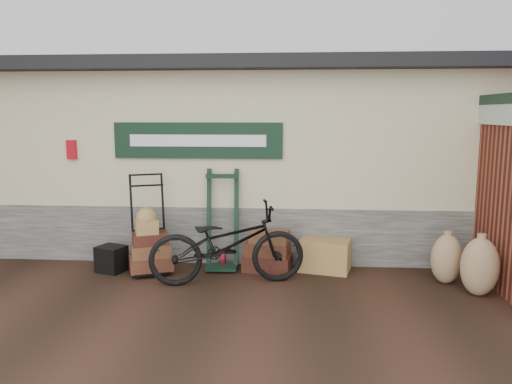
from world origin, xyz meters
TOP-DOWN VIEW (x-y plane):
  - ground at (0.00, 0.00)m, footprint 80.00×80.00m
  - station_building at (-0.01, 2.74)m, footprint 14.40×4.10m
  - porter_trolley at (-0.98, 0.54)m, footprint 0.90×0.80m
  - green_barrow at (0.09, 0.78)m, footprint 0.56×0.48m
  - suitcase_stack at (0.79, 0.70)m, footprint 0.77×0.55m
  - wicker_hamper at (1.65, 0.76)m, footprint 0.83×0.64m
  - black_trunk at (-1.55, 0.46)m, footprint 0.49×0.45m
  - bicycle at (0.26, 0.08)m, footprint 1.20×2.28m
  - burlap_sack_left at (3.32, 0.31)m, footprint 0.48×0.42m
  - burlap_sack_right at (3.60, -0.15)m, footprint 0.54×0.47m

SIDE VIEW (x-z plane):
  - ground at x=0.00m, z-range 0.00..0.00m
  - black_trunk at x=-1.55m, z-range 0.00..0.39m
  - wicker_hamper at x=1.65m, z-range 0.00..0.48m
  - suitcase_stack at x=0.79m, z-range 0.00..0.62m
  - burlap_sack_left at x=3.32m, z-range 0.00..0.70m
  - burlap_sack_right at x=3.60m, z-range 0.00..0.78m
  - bicycle at x=0.26m, z-range 0.00..1.26m
  - porter_trolley at x=-0.98m, z-range 0.00..1.50m
  - green_barrow at x=0.09m, z-range 0.00..1.52m
  - station_building at x=-0.01m, z-range 0.01..3.21m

